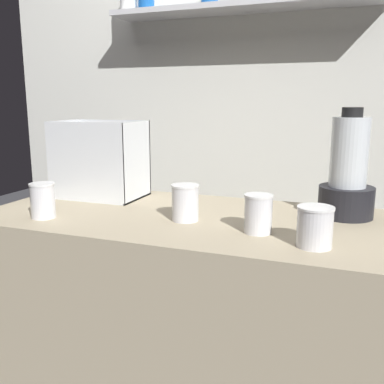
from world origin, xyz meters
name	(u,v)px	position (x,y,z in m)	size (l,w,h in m)	color
counter	(192,339)	(0.00, 0.00, 0.45)	(1.40, 0.64, 0.90)	tan
back_wall_unit	(248,102)	(0.00, 0.77, 1.27)	(2.60, 0.24, 2.50)	silver
carrot_display_bin	(99,173)	(-0.45, 0.15, 1.00)	(0.33, 0.22, 0.30)	white
blender_pitcher	(348,176)	(0.47, 0.17, 1.03)	(0.18, 0.18, 0.35)	black
juice_cup_mango_far_left	(43,203)	(-0.44, -0.19, 0.95)	(0.08, 0.08, 0.11)	white
juice_cup_beet_left	(185,205)	(0.00, -0.06, 0.95)	(0.09, 0.09, 0.12)	white
juice_cup_carrot_middle	(258,216)	(0.24, -0.11, 0.95)	(0.08, 0.08, 0.11)	white
juice_cup_carrot_right	(315,228)	(0.41, -0.18, 0.95)	(0.10, 0.10, 0.11)	white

